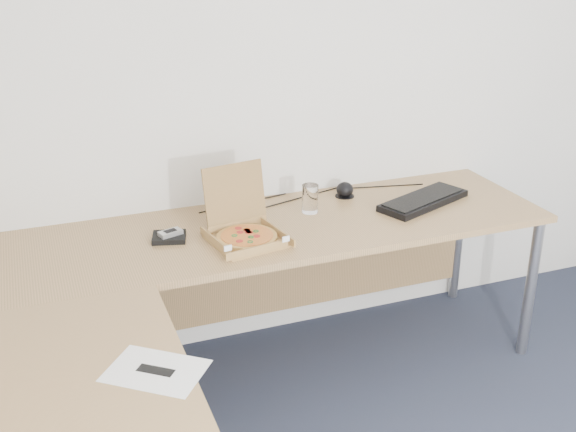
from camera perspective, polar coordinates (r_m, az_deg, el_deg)
name	(u,v)px	position (r m, az deg, el deg)	size (l,w,h in m)	color
desk	(222,291)	(2.60, -5.34, -6.01)	(2.50, 2.20, 0.73)	#AB8250
pizza_box	(246,233)	(2.90, -3.44, -1.36)	(0.28, 0.32, 0.28)	#AA7E46
drinking_glass	(310,199)	(3.17, 1.79, 1.41)	(0.07, 0.07, 0.13)	silver
keyboard	(423,201)	(3.34, 10.85, 1.23)	(0.47, 0.17, 0.03)	black
wallet	(169,237)	(2.95, -9.56, -1.70)	(0.13, 0.11, 0.02)	black
phone	(170,233)	(2.94, -9.47, -1.35)	(0.09, 0.05, 0.02)	#B2B5BA
paper_sheet	(156,371)	(2.15, -10.62, -12.16)	(0.28, 0.20, 0.00)	white
dome_speaker	(345,189)	(3.37, 4.61, 2.20)	(0.09, 0.09, 0.08)	black
cable_bundle	(309,195)	(3.38, 1.69, 1.67)	(0.55, 0.04, 0.01)	black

